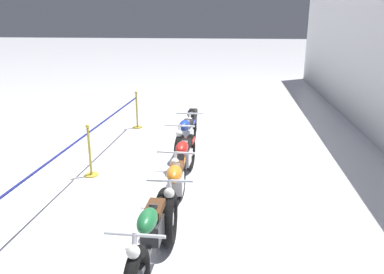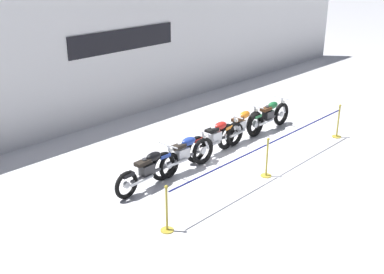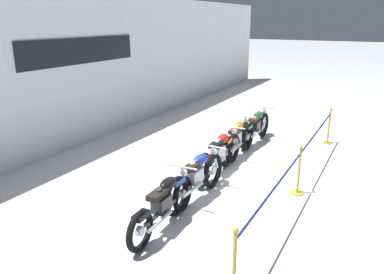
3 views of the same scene
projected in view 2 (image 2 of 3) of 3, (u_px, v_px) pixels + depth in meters
ground_plane at (231, 161)px, 13.19m from camera, size 120.00×120.00×0.00m
back_wall at (111, 57)px, 15.68m from camera, size 28.00×0.29×4.20m
motorcycle_black_0 at (149, 170)px, 11.55m from camera, size 2.11×0.62×0.92m
motorcycle_blue_1 at (184, 155)px, 12.37m from camera, size 2.16×0.62×0.96m
motorcycle_red_2 at (216, 138)px, 13.48m from camera, size 2.35×0.62×0.95m
motorcycle_orange_3 at (241, 127)px, 14.31m from camera, size 2.24×0.62×0.96m
motorcycle_green_4 at (269, 117)px, 15.18m from camera, size 2.17×0.62×0.96m
stanchion_far_left at (239, 165)px, 11.26m from camera, size 7.31×0.28×1.05m
stanchion_mid_left at (267, 163)px, 12.16m from camera, size 0.28×0.28×1.05m
stanchion_mid_right at (338, 126)px, 14.69m from camera, size 0.28×0.28×1.05m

